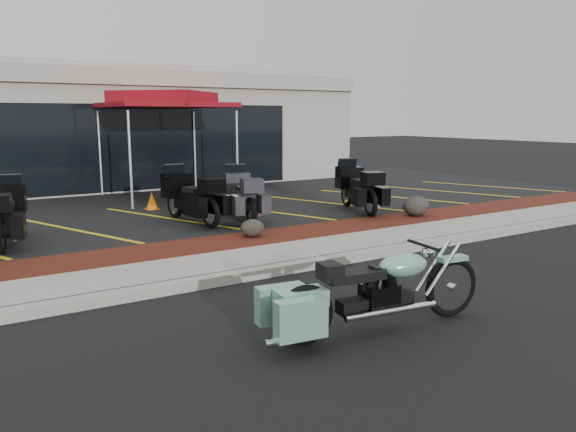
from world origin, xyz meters
TOP-DOWN VIEW (x-y plane):
  - ground at (0.00, 0.00)m, footprint 90.00×90.00m
  - curb at (0.00, 0.90)m, footprint 24.00×0.25m
  - sidewalk at (0.00, 1.60)m, footprint 24.00×1.20m
  - mulch_bed at (0.00, 2.80)m, footprint 24.00×1.20m
  - upper_lot at (0.00, 8.20)m, footprint 26.00×9.60m
  - dealership_building at (0.00, 14.47)m, footprint 18.00×8.16m
  - boulder_mid at (0.63, 2.91)m, footprint 0.48×0.40m
  - boulder_right at (4.95, 2.89)m, footprint 0.66×0.55m
  - hero_cruiser at (0.79, -1.88)m, footprint 2.91×1.08m
  - touring_black_front at (-3.27, 5.46)m, footprint 1.24×2.22m
  - touring_black_mid at (0.12, 5.64)m, footprint 1.06×2.22m
  - touring_grey at (1.52, 5.35)m, footprint 1.27×2.19m
  - touring_black_rear at (4.45, 4.83)m, footprint 1.43×2.29m
  - traffic_cone at (0.07, 7.10)m, footprint 0.35×0.35m
  - popup_canopy at (1.17, 8.94)m, footprint 4.00×4.00m

SIDE VIEW (x-z plane):
  - ground at x=0.00m, z-range 0.00..0.00m
  - curb at x=0.00m, z-range 0.00..0.15m
  - sidewalk at x=0.00m, z-range 0.00..0.15m
  - upper_lot at x=0.00m, z-range 0.00..0.15m
  - mulch_bed at x=0.00m, z-range 0.00..0.16m
  - boulder_mid at x=0.63m, z-range 0.16..0.50m
  - traffic_cone at x=0.07m, z-range 0.15..0.58m
  - boulder_right at x=4.95m, z-range 0.16..0.63m
  - hero_cruiser at x=0.79m, z-range 0.00..1.00m
  - touring_grey at x=1.52m, z-range 0.15..1.35m
  - touring_black_front at x=-3.27m, z-range 0.15..1.37m
  - touring_black_mid at x=0.12m, z-range 0.15..1.39m
  - touring_black_rear at x=4.45m, z-range 0.15..1.40m
  - dealership_building at x=0.00m, z-range 0.01..4.01m
  - popup_canopy at x=1.17m, z-range 1.36..4.32m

